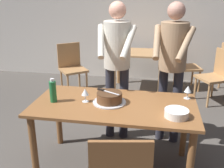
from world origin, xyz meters
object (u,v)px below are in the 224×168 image
(person_standing_beside, at_px, (172,59))
(background_table, at_px, (139,60))
(wine_glass_far, at_px, (85,92))
(person_cutting_cake, at_px, (117,57))
(water_bottle, at_px, (53,91))
(background_chair_0, at_px, (217,74))
(cake_knife, at_px, (104,91))
(background_chair_2, at_px, (72,66))
(cake_on_platter, at_px, (109,98))
(plate_stack, at_px, (177,113))
(main_dining_table, at_px, (114,114))
(background_chair_1, at_px, (184,64))
(wine_glass_near, at_px, (188,89))

(person_standing_beside, bearing_deg, background_table, 106.44)
(wine_glass_far, relative_size, person_cutting_cake, 0.08)
(water_bottle, bearing_deg, background_chair_0, 46.36)
(cake_knife, relative_size, person_standing_beside, 0.15)
(background_chair_2, bearing_deg, water_bottle, -75.98)
(cake_knife, distance_m, person_cutting_cake, 0.61)
(wine_glass_far, bearing_deg, water_bottle, -170.14)
(cake_on_platter, relative_size, wine_glass_far, 2.36)
(plate_stack, bearing_deg, main_dining_table, 162.92)
(cake_on_platter, relative_size, plate_stack, 1.55)
(wine_glass_far, xyz_separation_m, person_standing_beside, (0.88, 0.66, 0.22))
(cake_on_platter, bearing_deg, background_chair_2, 117.85)
(person_cutting_cake, bearing_deg, cake_knife, -94.25)
(cake_knife, distance_m, background_table, 2.41)
(person_cutting_cake, height_order, background_chair_0, person_cutting_cake)
(background_chair_2, bearing_deg, background_chair_1, 12.79)
(background_chair_0, bearing_deg, person_standing_beside, -120.29)
(cake_knife, bearing_deg, wine_glass_near, 14.52)
(wine_glass_near, height_order, water_bottle, water_bottle)
(plate_stack, xyz_separation_m, background_chair_0, (0.79, 2.25, -0.29))
(wine_glass_near, distance_m, background_chair_1, 2.36)
(wine_glass_far, distance_m, background_chair_1, 2.89)
(background_table, height_order, background_chair_2, background_chair_2)
(wine_glass_near, distance_m, water_bottle, 1.40)
(cake_on_platter, xyz_separation_m, person_standing_beside, (0.63, 0.64, 0.27))
(main_dining_table, relative_size, cake_on_platter, 4.87)
(wine_glass_far, height_order, background_table, wine_glass_far)
(person_standing_beside, bearing_deg, background_chair_0, 59.71)
(background_table, distance_m, background_chair_2, 1.26)
(background_chair_0, relative_size, background_chair_1, 1.00)
(main_dining_table, bearing_deg, person_cutting_cake, 96.75)
(wine_glass_far, bearing_deg, main_dining_table, 0.19)
(cake_on_platter, distance_m, background_chair_0, 2.53)
(plate_stack, height_order, background_table, plate_stack)
(plate_stack, bearing_deg, wine_glass_near, 73.64)
(wine_glass_near, distance_m, background_table, 2.29)
(cake_knife, relative_size, wine_glass_near, 1.74)
(plate_stack, height_order, wine_glass_far, wine_glass_far)
(cake_on_platter, height_order, water_bottle, water_bottle)
(wine_glass_near, relative_size, background_chair_0, 0.16)
(wine_glass_near, xyz_separation_m, background_table, (-0.69, 2.17, -0.28))
(background_chair_1, bearing_deg, background_table, -169.11)
(wine_glass_near, xyz_separation_m, water_bottle, (-1.36, -0.33, 0.01))
(background_table, relative_size, background_chair_1, 1.11)
(water_bottle, xyz_separation_m, background_chair_0, (2.02, 2.12, -0.37))
(person_standing_beside, bearing_deg, wine_glass_far, -143.22)
(main_dining_table, relative_size, wine_glass_near, 11.49)
(background_chair_0, bearing_deg, cake_on_platter, -125.33)
(cake_on_platter, bearing_deg, wine_glass_far, -176.04)
(background_chair_0, relative_size, background_chair_2, 1.00)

